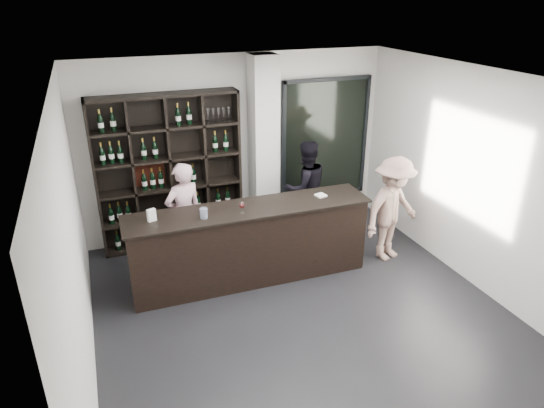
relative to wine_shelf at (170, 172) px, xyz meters
name	(u,v)px	position (x,y,z in m)	size (l,w,h in m)	color
floor	(305,317)	(1.15, -2.57, -1.20)	(5.00, 5.50, 0.01)	black
wine_shelf	(170,172)	(0.00, 0.00, 0.00)	(2.20, 0.35, 2.40)	black
structural_column	(264,148)	(1.50, -0.10, 0.25)	(0.40, 0.40, 2.90)	silver
glass_panel	(325,140)	(2.70, 0.12, 0.20)	(1.60, 0.08, 2.10)	black
tasting_counter	(250,244)	(0.80, -1.47, -0.65)	(3.34, 0.69, 1.10)	black
taster_pink	(184,215)	(0.05, -0.72, -0.41)	(0.57, 0.38, 1.57)	beige
taster_black	(305,188)	(2.10, -0.42, -0.40)	(0.77, 0.60, 1.59)	black
customer	(392,209)	(2.95, -1.64, -0.40)	(1.04, 0.60, 1.61)	tan
wine_glass	(242,207)	(0.66, -1.59, -0.01)	(0.08, 0.08, 0.18)	white
spit_cup	(204,213)	(0.16, -1.56, -0.03)	(0.10, 0.10, 0.13)	silver
napkin_stack	(321,195)	(1.86, -1.45, -0.09)	(0.13, 0.13, 0.02)	white
card_stand	(152,215)	(-0.47, -1.42, -0.02)	(0.11, 0.05, 0.16)	white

